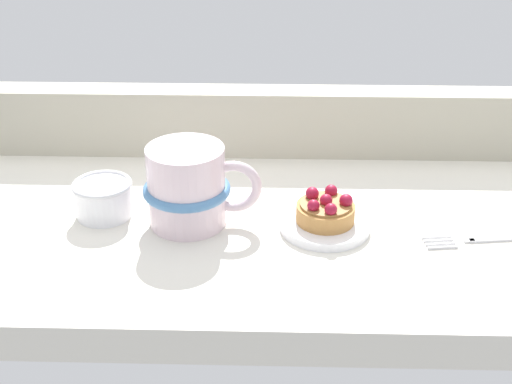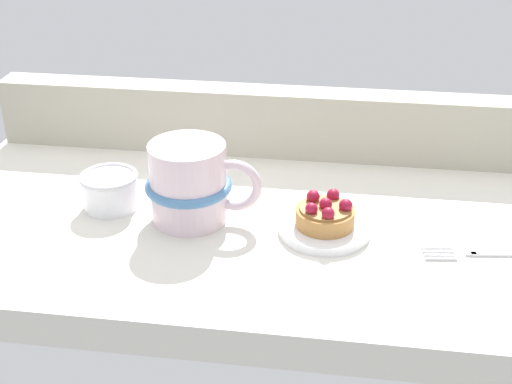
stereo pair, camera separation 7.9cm
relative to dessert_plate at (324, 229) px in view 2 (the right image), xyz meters
The scene contains 7 objects.
ground_plane 6.10cm from the dessert_plate, 153.64° to the left, with size 88.52×42.77×4.22cm, color silver.
window_rail_back 22.35cm from the dessert_plate, 103.00° to the left, with size 86.75×4.90×9.44cm, color #B2AD99.
dessert_plate is the anchor object (origin of this frame).
raspberry_tart 1.96cm from the dessert_plate, 44.65° to the left, with size 6.85×6.85×3.57cm.
coffee_mug 16.53cm from the dessert_plate, behind, with size 13.93×10.28×9.72cm.
dessert_fork 18.75cm from the dessert_plate, ahead, with size 15.73×3.48×0.60cm.
sugar_bowl 26.78cm from the dessert_plate, behind, with size 7.19×7.19×4.47cm.
Camera 2 is at (6.65, -71.24, 41.94)cm, focal length 48.16 mm.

